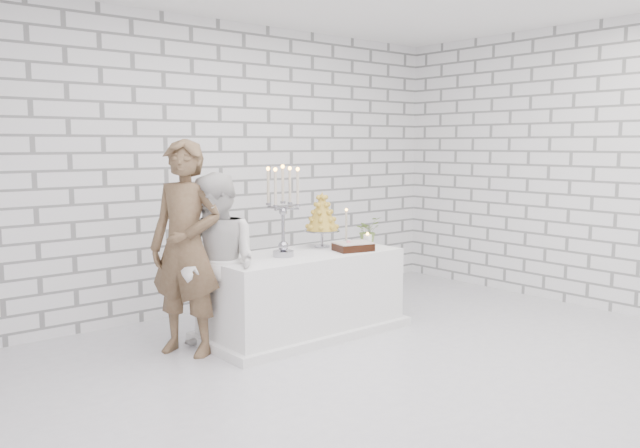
{
  "coord_description": "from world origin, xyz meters",
  "views": [
    {
      "loc": [
        -3.52,
        -3.35,
        1.73
      ],
      "look_at": [
        0.01,
        0.88,
        1.05
      ],
      "focal_mm": 36.12,
      "sensor_mm": 36.0,
      "label": 1
    }
  ],
  "objects": [
    {
      "name": "candelabra",
      "position": [
        -0.19,
        1.16,
        1.15
      ],
      "size": [
        0.41,
        0.41,
        0.81
      ],
      "primitive_type": null,
      "rotation": [
        0.0,
        0.0,
        -0.31
      ],
      "color": "#93939C",
      "rests_on": "cake_table"
    },
    {
      "name": "bride",
      "position": [
        -0.83,
        1.18,
        0.75
      ],
      "size": [
        0.73,
        0.85,
        1.51
      ],
      "primitive_type": "imported",
      "rotation": [
        0.0,
        0.0,
        -1.32
      ],
      "color": "silver",
      "rests_on": "ground"
    },
    {
      "name": "pillar_candle",
      "position": [
        0.75,
        1.06,
        0.81
      ],
      "size": [
        0.1,
        0.1,
        0.12
      ],
      "primitive_type": "cylinder",
      "rotation": [
        0.0,
        0.0,
        0.24
      ],
      "color": "white",
      "rests_on": "cake_table"
    },
    {
      "name": "ground",
      "position": [
        0.0,
        0.0,
        0.0
      ],
      "size": [
        6.0,
        5.0,
        0.01
      ],
      "primitive_type": "cube",
      "color": "silver",
      "rests_on": "ground"
    },
    {
      "name": "chocolate_cake",
      "position": [
        0.49,
        0.99,
        0.79
      ],
      "size": [
        0.38,
        0.31,
        0.08
      ],
      "primitive_type": "cube",
      "rotation": [
        0.0,
        0.0,
        -0.23
      ],
      "color": "black",
      "rests_on": "cake_table"
    },
    {
      "name": "wall_back",
      "position": [
        0.0,
        2.5,
        1.5
      ],
      "size": [
        6.0,
        0.01,
        3.0
      ],
      "primitive_type": "cube",
      "color": "white",
      "rests_on": "ground"
    },
    {
      "name": "croquembouche",
      "position": [
        0.41,
        1.34,
        1.02
      ],
      "size": [
        0.37,
        0.37,
        0.54
      ],
      "primitive_type": null,
      "rotation": [
        0.0,
        0.0,
        -0.07
      ],
      "color": "olive",
      "rests_on": "cake_table"
    },
    {
      "name": "cake_table",
      "position": [
        0.06,
        1.18,
        0.38
      ],
      "size": [
        1.8,
        0.8,
        0.75
      ],
      "primitive_type": "cube",
      "color": "white",
      "rests_on": "ground"
    },
    {
      "name": "flowers",
      "position": [
        0.88,
        1.19,
        0.89
      ],
      "size": [
        0.25,
        0.22,
        0.27
      ],
      "primitive_type": "imported",
      "rotation": [
        0.0,
        0.0,
        0.05
      ],
      "color": "#436631",
      "rests_on": "cake_table"
    },
    {
      "name": "groom",
      "position": [
        -1.03,
        1.36,
        0.89
      ],
      "size": [
        0.69,
        0.77,
        1.78
      ],
      "primitive_type": "imported",
      "rotation": [
        0.0,
        0.0,
        -1.05
      ],
      "color": "brown",
      "rests_on": "ground"
    },
    {
      "name": "extra_taper",
      "position": [
        0.8,
        1.42,
        0.91
      ],
      "size": [
        0.07,
        0.07,
        0.32
      ],
      "primitive_type": "cylinder",
      "rotation": [
        0.0,
        0.0,
        0.25
      ],
      "color": "beige",
      "rests_on": "cake_table"
    },
    {
      "name": "wall_right",
      "position": [
        3.0,
        0.0,
        1.5
      ],
      "size": [
        0.01,
        5.0,
        3.0
      ],
      "primitive_type": "cube",
      "color": "white",
      "rests_on": "ground"
    }
  ]
}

